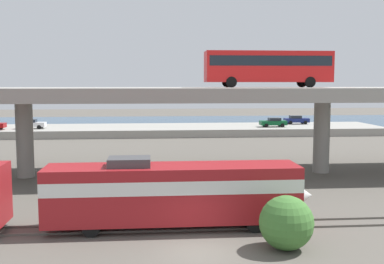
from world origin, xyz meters
The scene contains 12 objects.
ground_plane centered at (0.00, 0.00, 0.00)m, with size 260.00×260.00×0.00m, color #565149.
rail_strip_near centered at (0.00, 3.28, 0.06)m, with size 110.00×0.12×0.12m, color #59544C.
rail_strip_far centered at (0.00, 4.72, 0.06)m, with size 110.00×0.12×0.12m, color #59544C.
train_locomotive centered at (-0.40, 4.00, 2.19)m, with size 15.58×3.04×4.18m.
highway_overpass centered at (0.00, 20.00, 7.21)m, with size 96.00×11.18×7.98m.
transit_bus_on_overpass centered at (8.75, 21.57, 10.04)m, with size 12.00×2.68×3.40m.
pier_parking_lot centered at (0.00, 55.00, 0.61)m, with size 71.48×12.97×1.22m, color gray.
parked_car_1 centered at (17.57, 52.69, 1.99)m, with size 4.27×1.99×1.50m.
parked_car_2 centered at (-21.19, 52.87, 1.99)m, with size 4.31×1.85×1.50m.
parked_car_3 centered at (22.96, 57.62, 1.99)m, with size 4.24×1.92×1.50m.
harbor_water centered at (0.00, 78.00, 0.00)m, with size 140.00×36.00×0.01m, color navy.
shrub_right centered at (4.42, -0.09, 1.39)m, with size 2.77×2.77×2.77m, color #3F7231.
Camera 1 is at (-2.32, -22.77, 8.43)m, focal length 44.11 mm.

